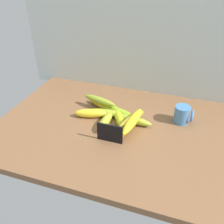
{
  "coord_description": "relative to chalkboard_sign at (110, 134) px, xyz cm",
  "views": [
    {
      "loc": [
        26.36,
        -85.2,
        69.42
      ],
      "look_at": [
        -3.3,
        4.06,
        8.0
      ],
      "focal_mm": 39.0,
      "sensor_mm": 36.0,
      "label": 1
    }
  ],
  "objects": [
    {
      "name": "banana_0",
      "position": [
        6.11,
        15.46,
        -2.01
      ],
      "size": [
        17.91,
        5.69,
        3.69
      ],
      "primitive_type": "ellipsoid",
      "rotation": [
        0.0,
        0.0,
        3.03
      ],
      "color": "#A8BC36",
      "rests_on": "counter_top"
    },
    {
      "name": "chalkboard_sign",
      "position": [
        0.0,
        0.0,
        0.0
      ],
      "size": [
        11.0,
        1.8,
        8.4
      ],
      "color": "black",
      "rests_on": "counter_top"
    },
    {
      "name": "banana_10",
      "position": [
        6.38,
        11.53,
        1.34
      ],
      "size": [
        10.17,
        16.36,
        3.26
      ],
      "primitive_type": "ellipsoid",
      "rotation": [
        0.0,
        0.0,
        1.12
      ],
      "color": "#AB8F27",
      "rests_on": "banana_7"
    },
    {
      "name": "banana_1",
      "position": [
        -0.8,
        19.13,
        -1.89
      ],
      "size": [
        20.04,
        10.64,
        3.93
      ],
      "primitive_type": "ellipsoid",
      "rotation": [
        0.0,
        0.0,
        2.79
      ],
      "color": "#98BE27",
      "rests_on": "counter_top"
    },
    {
      "name": "banana_6",
      "position": [
        -14.44,
        14.08,
        -1.67
      ],
      "size": [
        16.29,
        8.62,
        4.38
      ],
      "primitive_type": "ellipsoid",
      "rotation": [
        0.0,
        0.0,
        3.43
      ],
      "color": "yellow",
      "rests_on": "counter_top"
    },
    {
      "name": "banana_4",
      "position": [
        -0.37,
        14.9,
        -1.96
      ],
      "size": [
        13.07,
        20.21,
        3.79
      ],
      "primitive_type": "ellipsoid",
      "rotation": [
        0.0,
        0.0,
        2.06
      ],
      "color": "#BAC723",
      "rests_on": "counter_top"
    },
    {
      "name": "banana_7",
      "position": [
        5.78,
        10.64,
        -2.08
      ],
      "size": [
        8.11,
        20.61,
        3.56
      ],
      "primitive_type": "ellipsoid",
      "rotation": [
        0.0,
        0.0,
        1.34
      ],
      "color": "olive",
      "rests_on": "counter_top"
    },
    {
      "name": "coffee_mug",
      "position": [
        27.34,
        23.73,
        0.3
      ],
      "size": [
        8.6,
        7.1,
        8.32
      ],
      "color": "#4881BB",
      "rests_on": "counter_top"
    },
    {
      "name": "banana_2",
      "position": [
        -12.02,
        23.51,
        -2.11
      ],
      "size": [
        18.99,
        11.33,
        3.49
      ],
      "primitive_type": "ellipsoid",
      "rotation": [
        0.0,
        0.0,
        2.71
      ],
      "color": "yellow",
      "rests_on": "counter_top"
    },
    {
      "name": "banana_5",
      "position": [
        -5.76,
        10.7,
        -1.86
      ],
      "size": [
        4.63,
        15.54,
        3.99
      ],
      "primitive_type": "ellipsoid",
      "rotation": [
        0.0,
        0.0,
        4.67
      ],
      "color": "#A5B231",
      "rests_on": "counter_top"
    },
    {
      "name": "banana_8",
      "position": [
        -13.13,
        22.25,
        1.29
      ],
      "size": [
        18.78,
        7.86,
        3.31
      ],
      "primitive_type": "ellipsoid",
      "rotation": [
        0.0,
        0.0,
        2.89
      ],
      "color": "#98AC2E",
      "rests_on": "banana_2"
    },
    {
      "name": "banana_9",
      "position": [
        7.13,
        9.56,
        1.64
      ],
      "size": [
        6.59,
        20.75,
        3.88
      ],
      "primitive_type": "ellipsoid",
      "rotation": [
        0.0,
        0.0,
        1.44
      ],
      "color": "yellow",
      "rests_on": "banana_7"
    },
    {
      "name": "back_wall",
      "position": [
        -0.52,
        49.22,
        28.14
      ],
      "size": [
        130.0,
        2.0,
        70.0
      ],
      "primitive_type": "cube",
      "color": "silver",
      "rests_on": "ground"
    },
    {
      "name": "banana_3",
      "position": [
        -7.31,
        17.3,
        -2.02
      ],
      "size": [
        19.87,
        5.15,
        3.68
      ],
      "primitive_type": "ellipsoid",
      "rotation": [
        0.0,
        0.0,
        3.22
      ],
      "color": "#A6B62C",
      "rests_on": "counter_top"
    },
    {
      "name": "counter_top",
      "position": [
        -0.52,
        10.22,
        -5.36
      ],
      "size": [
        110.0,
        76.0,
        3.0
      ],
      "primitive_type": "cube",
      "color": "brown",
      "rests_on": "ground"
    }
  ]
}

